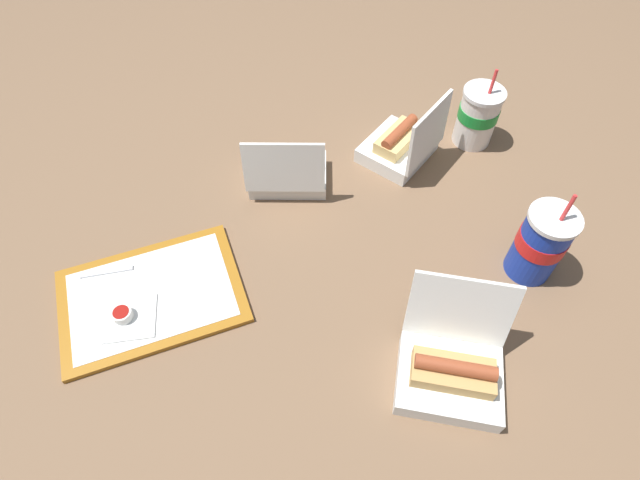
{
  "coord_description": "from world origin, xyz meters",
  "views": [
    {
      "loc": [
        -0.33,
        -0.53,
        0.91
      ],
      "look_at": [
        -0.03,
        0.05,
        0.05
      ],
      "focal_mm": 28.0,
      "sensor_mm": 36.0,
      "label": 1
    }
  ],
  "objects": [
    {
      "name": "plastic_fork",
      "position": [
        -0.47,
        0.2,
        0.02
      ],
      "size": [
        0.11,
        0.04,
        0.0
      ],
      "primitive_type": "cube",
      "rotation": [
        0.0,
        0.0,
        -0.27
      ],
      "color": "white",
      "rests_on": "food_tray"
    },
    {
      "name": "clamshell_hotdog_front",
      "position": [
        -0.01,
        0.28,
        0.04
      ],
      "size": [
        0.23,
        0.21,
        0.17
      ],
      "color": "white",
      "rests_on": "ground_plane"
    },
    {
      "name": "clamshell_hotdog_left",
      "position": [
        0.05,
        -0.32,
        0.04
      ],
      "size": [
        0.27,
        0.27,
        0.18
      ],
      "color": "white",
      "rests_on": "ground_plane"
    },
    {
      "name": "ketchup_cup",
      "position": [
        -0.46,
        0.08,
        0.03
      ],
      "size": [
        0.04,
        0.04,
        0.02
      ],
      "color": "white",
      "rests_on": "food_tray"
    },
    {
      "name": "soda_cup_left",
      "position": [
        0.35,
        -0.19,
        0.09
      ],
      "size": [
        0.1,
        0.1,
        0.24
      ],
      "color": "#1938B7",
      "rests_on": "ground_plane"
    },
    {
      "name": "clamshell_hotdog_center",
      "position": [
        0.29,
        0.23,
        0.04
      ],
      "size": [
        0.22,
        0.22,
        0.19
      ],
      "color": "white",
      "rests_on": "ground_plane"
    },
    {
      "name": "ground_plane",
      "position": [
        0.0,
        0.0,
        0.0
      ],
      "size": [
        3.2,
        3.2,
        0.0
      ],
      "primitive_type": "plane",
      "color": "brown"
    },
    {
      "name": "food_tray",
      "position": [
        -0.4,
        0.11,
        0.01
      ],
      "size": [
        0.4,
        0.3,
        0.01
      ],
      "color": "#A56619",
      "rests_on": "ground_plane"
    },
    {
      "name": "soda_cup_right",
      "position": [
        0.5,
        0.2,
        0.08
      ],
      "size": [
        0.11,
        0.11,
        0.22
      ],
      "color": "white",
      "rests_on": "ground_plane"
    },
    {
      "name": "napkin_stack",
      "position": [
        -0.45,
        0.07,
        0.02
      ],
      "size": [
        0.13,
        0.13,
        0.0
      ],
      "primitive_type": "cube",
      "rotation": [
        0.0,
        0.0,
        -0.33
      ],
      "color": "white",
      "rests_on": "food_tray"
    }
  ]
}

